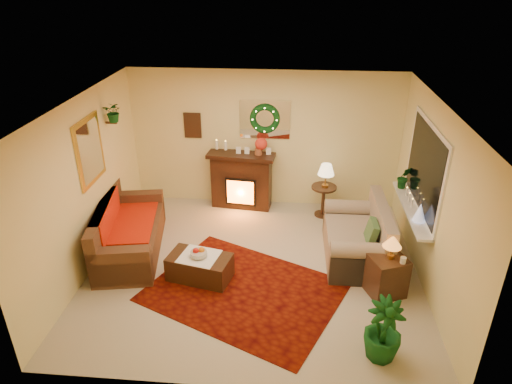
# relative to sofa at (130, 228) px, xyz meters

# --- Properties ---
(floor) EXTENTS (5.00, 5.00, 0.00)m
(floor) POSITION_rel_sofa_xyz_m (2.04, -0.32, -0.43)
(floor) COLOR beige
(floor) RESTS_ON ground
(ceiling) EXTENTS (5.00, 5.00, 0.00)m
(ceiling) POSITION_rel_sofa_xyz_m (2.04, -0.32, 2.17)
(ceiling) COLOR white
(ceiling) RESTS_ON ground
(wall_back) EXTENTS (5.00, 5.00, 0.00)m
(wall_back) POSITION_rel_sofa_xyz_m (2.04, 1.93, 0.87)
(wall_back) COLOR #EFD88C
(wall_back) RESTS_ON ground
(wall_front) EXTENTS (5.00, 5.00, 0.00)m
(wall_front) POSITION_rel_sofa_xyz_m (2.04, -2.57, 0.87)
(wall_front) COLOR #EFD88C
(wall_front) RESTS_ON ground
(wall_left) EXTENTS (4.50, 4.50, 0.00)m
(wall_left) POSITION_rel_sofa_xyz_m (-0.46, -0.32, 0.87)
(wall_left) COLOR #EFD88C
(wall_left) RESTS_ON ground
(wall_right) EXTENTS (4.50, 4.50, 0.00)m
(wall_right) POSITION_rel_sofa_xyz_m (4.54, -0.32, 0.87)
(wall_right) COLOR #EFD88C
(wall_right) RESTS_ON ground
(area_rug) EXTENTS (3.17, 2.86, 0.01)m
(area_rug) POSITION_rel_sofa_xyz_m (1.95, -0.90, -0.42)
(area_rug) COLOR maroon
(area_rug) RESTS_ON floor
(sofa) EXTENTS (1.22, 2.14, 0.87)m
(sofa) POSITION_rel_sofa_xyz_m (0.00, 0.00, 0.00)
(sofa) COLOR #452920
(sofa) RESTS_ON floor
(red_throw) EXTENTS (0.84, 1.37, 0.02)m
(red_throw) POSITION_rel_sofa_xyz_m (-0.08, 0.14, 0.03)
(red_throw) COLOR red
(red_throw) RESTS_ON sofa
(fireplace) EXTENTS (1.15, 0.47, 1.02)m
(fireplace) POSITION_rel_sofa_xyz_m (1.62, 1.72, 0.12)
(fireplace) COLOR black
(fireplace) RESTS_ON floor
(poinsettia) EXTENTS (0.23, 0.23, 0.23)m
(poinsettia) POSITION_rel_sofa_xyz_m (1.99, 1.71, 0.87)
(poinsettia) COLOR red
(poinsettia) RESTS_ON fireplace
(mantel_candle_a) EXTENTS (0.06, 0.06, 0.17)m
(mantel_candle_a) POSITION_rel_sofa_xyz_m (1.16, 1.70, 0.83)
(mantel_candle_a) COLOR white
(mantel_candle_a) RESTS_ON fireplace
(mantel_candle_b) EXTENTS (0.06, 0.06, 0.17)m
(mantel_candle_b) POSITION_rel_sofa_xyz_m (1.34, 1.67, 0.83)
(mantel_candle_b) COLOR white
(mantel_candle_b) RESTS_ON fireplace
(mantel_mirror) EXTENTS (0.92, 0.02, 0.72)m
(mantel_mirror) POSITION_rel_sofa_xyz_m (2.04, 1.91, 1.27)
(mantel_mirror) COLOR white
(mantel_mirror) RESTS_ON wall_back
(wreath) EXTENTS (0.55, 0.11, 0.55)m
(wreath) POSITION_rel_sofa_xyz_m (2.04, 1.87, 1.29)
(wreath) COLOR #194719
(wreath) RESTS_ON wall_back
(wall_art) EXTENTS (0.32, 0.03, 0.48)m
(wall_art) POSITION_rel_sofa_xyz_m (0.69, 1.91, 1.12)
(wall_art) COLOR #381E11
(wall_art) RESTS_ON wall_back
(gold_mirror) EXTENTS (0.03, 0.84, 1.00)m
(gold_mirror) POSITION_rel_sofa_xyz_m (-0.44, -0.02, 1.32)
(gold_mirror) COLOR gold
(gold_mirror) RESTS_ON wall_left
(hanging_plant) EXTENTS (0.33, 0.28, 0.36)m
(hanging_plant) POSITION_rel_sofa_xyz_m (-0.30, 0.73, 1.54)
(hanging_plant) COLOR #194719
(hanging_plant) RESTS_ON wall_left
(loveseat) EXTENTS (0.93, 1.59, 0.92)m
(loveseat) POSITION_rel_sofa_xyz_m (3.62, 0.14, -0.01)
(loveseat) COLOR gray
(loveseat) RESTS_ON floor
(window_frame) EXTENTS (0.03, 1.86, 1.36)m
(window_frame) POSITION_rel_sofa_xyz_m (4.53, 0.23, 1.12)
(window_frame) COLOR white
(window_frame) RESTS_ON wall_right
(window_glass) EXTENTS (0.02, 1.70, 1.22)m
(window_glass) POSITION_rel_sofa_xyz_m (4.51, 0.23, 1.12)
(window_glass) COLOR black
(window_glass) RESTS_ON wall_right
(window_sill) EXTENTS (0.22, 1.86, 0.04)m
(window_sill) POSITION_rel_sofa_xyz_m (4.42, 0.23, 0.44)
(window_sill) COLOR white
(window_sill) RESTS_ON wall_right
(mini_tree) EXTENTS (0.18, 0.18, 0.27)m
(mini_tree) POSITION_rel_sofa_xyz_m (4.43, -0.19, 0.61)
(mini_tree) COLOR white
(mini_tree) RESTS_ON window_sill
(sill_plant) EXTENTS (0.28, 0.22, 0.50)m
(sill_plant) POSITION_rel_sofa_xyz_m (4.42, 0.92, 0.66)
(sill_plant) COLOR #1F6518
(sill_plant) RESTS_ON window_sill
(side_table_round) EXTENTS (0.55, 0.55, 0.60)m
(side_table_round) POSITION_rel_sofa_xyz_m (3.17, 1.47, -0.10)
(side_table_round) COLOR #542F10
(side_table_round) RESTS_ON floor
(lamp_cream) EXTENTS (0.30, 0.30, 0.46)m
(lamp_cream) POSITION_rel_sofa_xyz_m (3.18, 1.45, 0.45)
(lamp_cream) COLOR beige
(lamp_cream) RESTS_ON side_table_round
(end_table_square) EXTENTS (0.63, 0.63, 0.59)m
(end_table_square) POSITION_rel_sofa_xyz_m (3.95, -0.72, -0.16)
(end_table_square) COLOR #381B0E
(end_table_square) RESTS_ON floor
(lamp_tiffany) EXTENTS (0.26, 0.26, 0.38)m
(lamp_tiffany) POSITION_rel_sofa_xyz_m (3.97, -0.74, 0.32)
(lamp_tiffany) COLOR yellow
(lamp_tiffany) RESTS_ON end_table_square
(coffee_table) EXTENTS (1.00, 0.69, 0.38)m
(coffee_table) POSITION_rel_sofa_xyz_m (1.26, -0.64, -0.22)
(coffee_table) COLOR #401F17
(coffee_table) RESTS_ON floor
(fruit_bowl) EXTENTS (0.24, 0.24, 0.06)m
(fruit_bowl) POSITION_rel_sofa_xyz_m (1.26, -0.65, 0.02)
(fruit_bowl) COLOR beige
(fruit_bowl) RESTS_ON coffee_table
(floor_palm) EXTENTS (1.68, 1.68, 2.42)m
(floor_palm) POSITION_rel_sofa_xyz_m (3.71, -1.96, 0.02)
(floor_palm) COLOR #123912
(floor_palm) RESTS_ON floor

